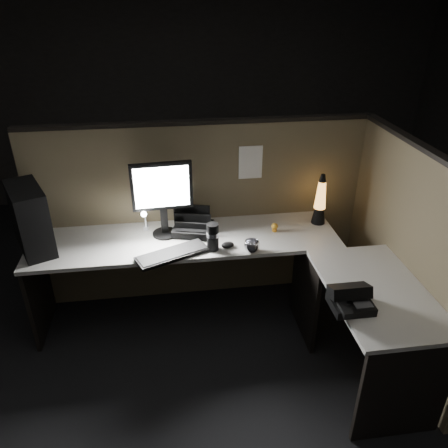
{
  "coord_description": "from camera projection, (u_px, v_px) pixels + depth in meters",
  "views": [
    {
      "loc": [
        -0.26,
        -2.25,
        2.38
      ],
      "look_at": [
        0.11,
        0.35,
        0.96
      ],
      "focal_mm": 35.0,
      "sensor_mm": 36.0,
      "label": 1
    }
  ],
  "objects": [
    {
      "name": "floor",
      "position": [
        216.0,
        366.0,
        3.12
      ],
      "size": [
        6.0,
        6.0,
        0.0
      ],
      "primitive_type": "plane",
      "color": "black",
      "rests_on": "ground"
    },
    {
      "name": "room_shell",
      "position": [
        213.0,
        149.0,
        2.35
      ],
      "size": [
        6.0,
        6.0,
        6.0
      ],
      "color": "silver",
      "rests_on": "ground"
    },
    {
      "name": "partition_back",
      "position": [
        201.0,
        214.0,
        3.57
      ],
      "size": [
        2.66,
        0.06,
        1.5
      ],
      "primitive_type": "cube",
      "color": "brown",
      "rests_on": "ground"
    },
    {
      "name": "partition_right",
      "position": [
        404.0,
        256.0,
        3.01
      ],
      "size": [
        0.06,
        1.66,
        1.5
      ],
      "primitive_type": "cube",
      "color": "brown",
      "rests_on": "ground"
    },
    {
      "name": "desk",
      "position": [
        236.0,
        277.0,
        3.09
      ],
      "size": [
        2.6,
        1.6,
        0.73
      ],
      "color": "#B7B5AC",
      "rests_on": "ground"
    },
    {
      "name": "pc_tower",
      "position": [
        30.0,
        219.0,
        3.04
      ],
      "size": [
        0.37,
        0.49,
        0.47
      ],
      "primitive_type": "cube",
      "rotation": [
        0.0,
        0.0,
        0.42
      ],
      "color": "black",
      "rests_on": "desk"
    },
    {
      "name": "monitor",
      "position": [
        162.0,
        192.0,
        3.17
      ],
      "size": [
        0.45,
        0.19,
        0.57
      ],
      "rotation": [
        0.0,
        0.0,
        0.06
      ],
      "color": "black",
      "rests_on": "desk"
    },
    {
      "name": "keyboard",
      "position": [
        172.0,
        254.0,
        3.05
      ],
      "size": [
        0.53,
        0.36,
        0.02
      ],
      "primitive_type": "cube",
      "rotation": [
        0.0,
        0.0,
        0.41
      ],
      "color": "black",
      "rests_on": "desk"
    },
    {
      "name": "mouse",
      "position": [
        228.0,
        245.0,
        3.15
      ],
      "size": [
        0.11,
        0.09,
        0.04
      ],
      "primitive_type": "ellipsoid",
      "rotation": [
        0.0,
        0.0,
        0.23
      ],
      "color": "black",
      "rests_on": "desk"
    },
    {
      "name": "clip_lamp",
      "position": [
        145.0,
        218.0,
        3.28
      ],
      "size": [
        0.04,
        0.17,
        0.22
      ],
      "color": "silver",
      "rests_on": "desk"
    },
    {
      "name": "organizer",
      "position": [
        193.0,
        226.0,
        3.34
      ],
      "size": [
        0.34,
        0.32,
        0.22
      ],
      "rotation": [
        0.0,
        0.0,
        -0.28
      ],
      "color": "black",
      "rests_on": "desk"
    },
    {
      "name": "lava_lamp",
      "position": [
        320.0,
        203.0,
        3.41
      ],
      "size": [
        0.11,
        0.11,
        0.41
      ],
      "color": "black",
      "rests_on": "desk"
    },
    {
      "name": "travel_mug",
      "position": [
        213.0,
        237.0,
        3.09
      ],
      "size": [
        0.09,
        0.09,
        0.2
      ],
      "primitive_type": "cylinder",
      "color": "black",
      "rests_on": "desk"
    },
    {
      "name": "steel_mug",
      "position": [
        252.0,
        246.0,
        3.09
      ],
      "size": [
        0.13,
        0.13,
        0.09
      ],
      "primitive_type": "imported",
      "rotation": [
        0.0,
        0.0,
        -0.15
      ],
      "color": "silver",
      "rests_on": "desk"
    },
    {
      "name": "figurine",
      "position": [
        275.0,
        226.0,
        3.35
      ],
      "size": [
        0.05,
        0.05,
        0.05
      ],
      "primitive_type": "sphere",
      "color": "orange",
      "rests_on": "desk"
    },
    {
      "name": "pinned_paper",
      "position": [
        251.0,
        162.0,
        3.38
      ],
      "size": [
        0.19,
        0.0,
        0.26
      ],
      "primitive_type": "cube",
      "color": "white",
      "rests_on": "partition_back"
    },
    {
      "name": "desk_phone",
      "position": [
        350.0,
        299.0,
        2.55
      ],
      "size": [
        0.24,
        0.25,
        0.14
      ],
      "rotation": [
        0.0,
        0.0,
        0.0
      ],
      "color": "black",
      "rests_on": "desk"
    }
  ]
}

